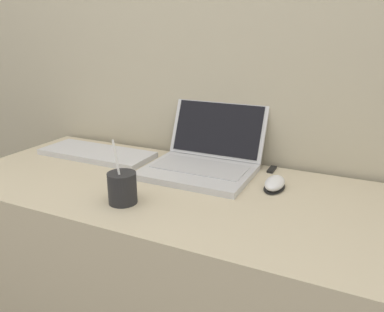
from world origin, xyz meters
The scene contains 7 objects.
wall_back centered at (0.00, 0.64, 1.25)m, with size 7.00×0.04×2.50m.
desk centered at (0.00, 0.30, 0.36)m, with size 1.43×0.60×0.73m.
laptop centered at (0.02, 0.47, 0.77)m, with size 0.35×0.35×0.21m.
drink_cup centered at (-0.08, 0.14, 0.77)m, with size 0.08×0.08×0.18m.
computer_mouse centered at (0.27, 0.41, 0.74)m, with size 0.06×0.11×0.03m.
external_keyboard centered at (-0.41, 0.43, 0.74)m, with size 0.43×0.17×0.02m.
usb_stick centered at (0.23, 0.56, 0.73)m, with size 0.02×0.06×0.01m.
Camera 1 is at (0.50, -0.62, 1.17)m, focal length 35.00 mm.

